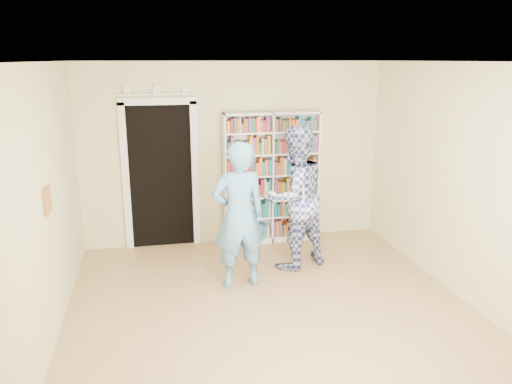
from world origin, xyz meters
TOP-DOWN VIEW (x-y plane):
  - floor at (0.00, 0.00)m, footprint 5.00×5.00m
  - ceiling at (0.00, 0.00)m, footprint 5.00×5.00m
  - wall_back at (0.00, 2.50)m, footprint 4.50×0.00m
  - wall_left at (-2.25, 0.00)m, footprint 0.00×5.00m
  - wall_right at (2.25, 0.00)m, footprint 0.00×5.00m
  - bookshelf at (0.53, 2.34)m, footprint 1.44×0.27m
  - doorway at (-1.10, 2.48)m, footprint 1.10×0.08m
  - wall_art at (-2.23, 0.20)m, footprint 0.03×0.25m
  - man_blue at (-0.23, 0.87)m, footprint 0.70×0.50m
  - man_plaid at (0.59, 1.33)m, footprint 1.13×1.02m
  - paper_sheet at (0.71, 1.12)m, footprint 0.19×0.13m

SIDE VIEW (x-z plane):
  - floor at x=0.00m, z-range 0.00..0.00m
  - man_blue at x=-0.23m, z-range 0.00..1.81m
  - man_plaid at x=0.59m, z-range 0.00..1.91m
  - bookshelf at x=0.53m, z-range 0.01..1.98m
  - paper_sheet at x=0.71m, z-range 0.91..1.22m
  - doorway at x=-1.10m, z-range -0.04..2.39m
  - wall_back at x=0.00m, z-range -0.90..3.60m
  - wall_left at x=-2.25m, z-range -1.15..3.85m
  - wall_right at x=2.25m, z-range -1.15..3.85m
  - wall_art at x=-2.23m, z-range 1.27..1.52m
  - ceiling at x=0.00m, z-range 2.70..2.70m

